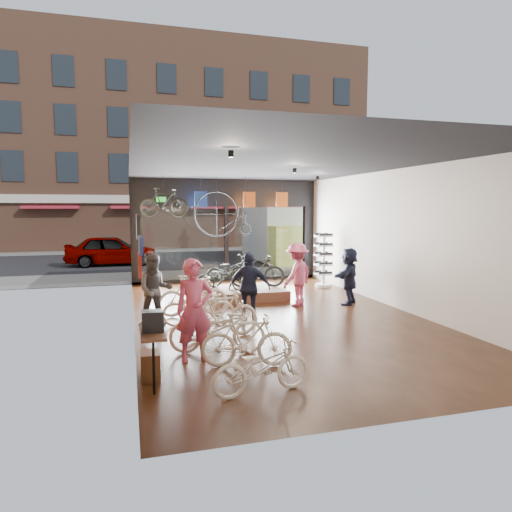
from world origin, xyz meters
name	(u,v)px	position (x,y,z in m)	size (l,w,h in m)	color
ground_plane	(275,316)	(0.00, 0.00, -0.02)	(7.00, 12.00, 0.04)	black
ceiling	(276,164)	(0.00, 0.00, 3.82)	(7.00, 12.00, 0.04)	black
wall_left	(131,245)	(-3.52, 0.00, 1.90)	(0.04, 12.00, 3.80)	#9E5B38
wall_right	(398,239)	(3.52, 0.00, 1.90)	(0.04, 12.00, 3.80)	beige
wall_back	(424,275)	(0.00, -6.02, 1.90)	(7.00, 0.04, 3.80)	beige
storefront	(226,230)	(0.00, 6.00, 1.90)	(7.00, 0.26, 3.80)	black
exit_sign	(161,199)	(-2.40, 5.88, 3.05)	(0.35, 0.06, 0.18)	#198C26
street_road	(194,256)	(0.00, 15.00, -0.01)	(30.00, 18.00, 0.02)	black
sidewalk_near	(220,274)	(0.00, 7.20, 0.06)	(30.00, 2.40, 0.12)	slate
sidewalk_far	(185,249)	(0.00, 19.00, 0.06)	(30.00, 2.00, 0.12)	slate
opposite_building	(179,146)	(0.00, 21.50, 7.00)	(26.00, 5.00, 14.00)	brown
street_car	(112,250)	(-4.37, 12.00, 0.72)	(1.71, 4.26, 1.45)	gray
box_truck	(281,235)	(3.89, 11.00, 1.39)	(2.35, 7.06, 2.78)	silver
floor_bike_0	(262,367)	(-1.71, -4.64, 0.41)	(0.54, 1.55, 0.82)	beige
floor_bike_1	(247,340)	(-1.64, -3.46, 0.48)	(0.45, 1.58, 0.95)	beige
floor_bike_2	(217,328)	(-1.99, -2.58, 0.48)	(0.63, 1.82, 0.96)	beige
floor_bike_3	(220,314)	(-1.75, -1.64, 0.53)	(0.49, 1.75, 1.05)	beige
floor_bike_4	(199,307)	(-2.03, -0.46, 0.44)	(0.59, 1.69, 0.89)	beige
floor_bike_5	(193,296)	(-2.02, 0.51, 0.53)	(0.50, 1.77, 1.07)	beige
display_platform	(244,293)	(-0.20, 2.48, 0.15)	(2.40, 1.80, 0.30)	#4E331F
display_bike_left	(223,278)	(-0.91, 2.11, 0.71)	(0.54, 1.55, 0.81)	black
display_bike_mid	(257,271)	(0.24, 2.55, 0.82)	(0.48, 1.72, 1.03)	black
display_bike_right	(231,271)	(-0.49, 3.01, 0.78)	(0.64, 1.84, 0.97)	black
customer_0	(194,310)	(-2.46, -2.89, 0.93)	(0.68, 0.44, 1.85)	#CC4C72
customer_1	(155,290)	(-3.00, -0.21, 0.84)	(0.82, 0.64, 1.68)	#3F3F44
customer_2	(250,288)	(-0.81, -0.51, 0.85)	(1.00, 0.42, 1.70)	#161C33
customer_3	(297,274)	(0.97, 0.98, 0.89)	(1.15, 0.66, 1.78)	#CC4C72
customer_5	(349,276)	(2.48, 0.79, 0.81)	(1.51, 0.48, 1.63)	#161C33
sunglasses_rack	(323,260)	(2.95, 3.64, 0.95)	(0.56, 0.46, 1.90)	white
wall_merch	(142,299)	(-3.38, -3.50, 1.30)	(0.40, 2.40, 2.60)	navy
penny_farthing	(226,215)	(-0.37, 4.26, 2.50)	(1.91, 0.06, 1.53)	black
hung_bike	(164,202)	(-2.43, 4.20, 2.93)	(0.45, 1.58, 0.95)	black
jersey_left	(201,199)	(-1.07, 5.20, 3.05)	(0.45, 0.03, 0.55)	#1E3F99
jersey_mid	(249,200)	(0.69, 5.20, 3.05)	(0.45, 0.03, 0.55)	#CC5919
jersey_right	(282,200)	(1.95, 5.20, 3.05)	(0.45, 0.03, 0.55)	#CC5919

